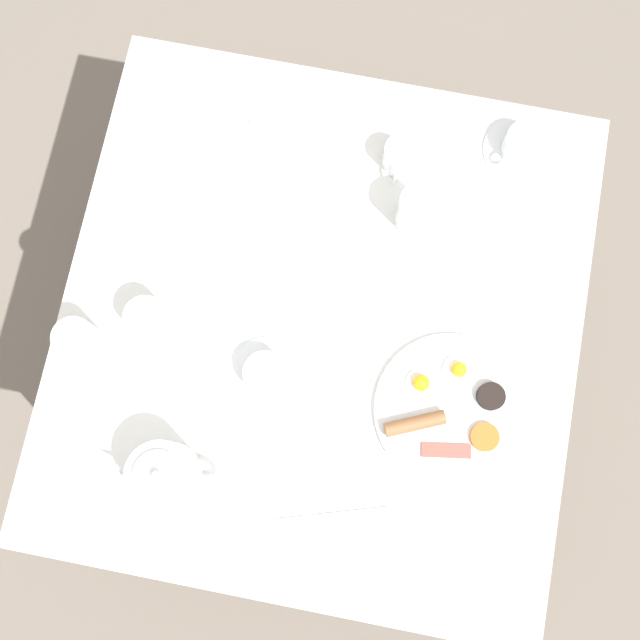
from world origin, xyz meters
name	(u,v)px	position (x,y,z in m)	size (l,w,h in m)	color
ground_plane	(320,369)	(0.00, 0.00, 0.00)	(8.00, 8.00, 0.00)	#70665B
table	(320,328)	(0.00, 0.00, 0.65)	(1.04, 0.99, 0.72)	white
breakfast_plate	(450,409)	(0.12, 0.27, 0.72)	(0.29, 0.29, 0.04)	white
teapot_near	(165,475)	(0.33, -0.22, 0.77)	(0.12, 0.21, 0.13)	white
teacup_with_saucer_left	(523,146)	(-0.42, 0.33, 0.74)	(0.15, 0.15, 0.06)	white
teacup_with_saucer_right	(267,375)	(0.12, -0.08, 0.74)	(0.15, 0.15, 0.06)	white
water_glass_tall	(149,320)	(0.07, -0.31, 0.76)	(0.08, 0.08, 0.09)	white
water_glass_short	(79,341)	(0.13, -0.43, 0.76)	(0.08, 0.08, 0.09)	white
wine_glass_spare	(417,211)	(-0.24, 0.14, 0.77)	(0.08, 0.08, 0.10)	white
creamer_jug	(399,157)	(-0.35, 0.09, 0.75)	(0.09, 0.06, 0.07)	white
napkin_folded	(289,126)	(-0.38, -0.14, 0.72)	(0.15, 0.17, 0.01)	white
fork_by_plate	(313,225)	(-0.19, -0.05, 0.72)	(0.06, 0.18, 0.00)	silver
knife_by_plate	(332,517)	(0.35, 0.09, 0.72)	(0.07, 0.20, 0.00)	silver
spoon_for_tea	(230,280)	(-0.05, -0.19, 0.72)	(0.10, 0.14, 0.00)	silver
fork_spare	(154,217)	(-0.14, -0.36, 0.72)	(0.15, 0.09, 0.00)	silver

